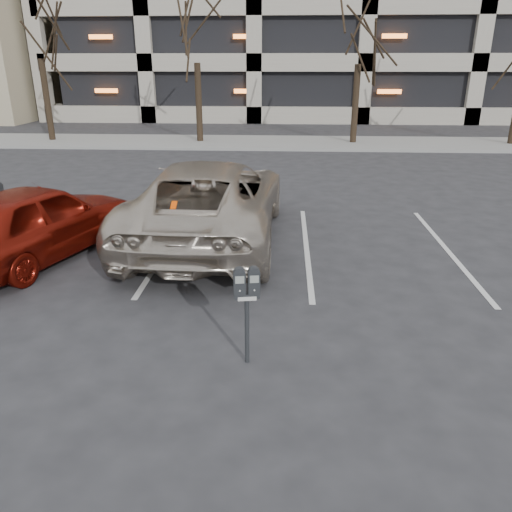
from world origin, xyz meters
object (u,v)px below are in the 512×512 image
Objects in this scene: parking_meter at (247,292)px; tree_a at (33,3)px; tree_c at (362,10)px; car_red at (36,221)px; tree_b at (195,9)px; suv_silver at (209,201)px.

tree_a is at bearing 110.86° from parking_meter.
tree_a is at bearing 180.00° from tree_c.
tree_b is at bearing -74.01° from car_red.
tree_a is 16.68m from car_red.
tree_a is 1.05× the size of tree_b.
parking_meter is 0.21× the size of suv_silver.
car_red is at bearing 23.64° from suv_silver.
tree_a is 6.51× the size of parking_meter.
parking_meter is 0.29× the size of car_red.
tree_c is 1.79× the size of car_red.
tree_c is 18.82m from parking_meter.
parking_meter is at bearing -101.02° from tree_c.
car_red is (6.30, -14.56, -5.15)m from tree_a.
parking_meter is (-3.49, -17.92, -4.55)m from tree_c.
tree_b is (7.00, 0.00, -0.28)m from tree_a.
tree_c reaches higher than car_red.
parking_meter is (3.51, -17.92, -4.64)m from tree_b.
suv_silver is at bearing 94.21° from parking_meter.
tree_b reaches higher than car_red.
car_red is (-3.08, -1.26, -0.11)m from suv_silver.
tree_b is 15.37m from car_red.
parking_meter is at bearing 105.18° from suv_silver.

